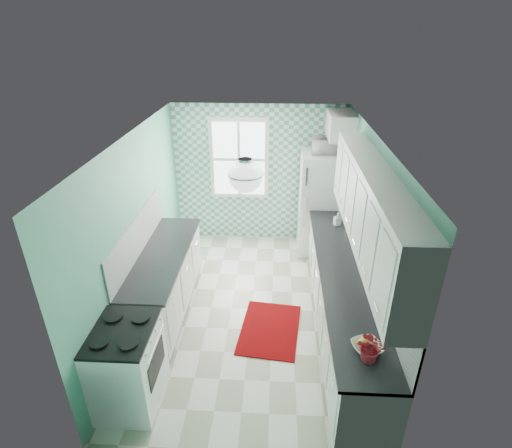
# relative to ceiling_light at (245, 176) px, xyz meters

# --- Properties ---
(floor) EXTENTS (3.00, 4.40, 0.02)m
(floor) POSITION_rel_ceiling_light_xyz_m (0.00, 0.80, -2.33)
(floor) COLOR white
(floor) RESTS_ON ground
(ceiling) EXTENTS (3.00, 4.40, 0.02)m
(ceiling) POSITION_rel_ceiling_light_xyz_m (0.00, 0.80, 0.19)
(ceiling) COLOR white
(ceiling) RESTS_ON wall_back
(wall_back) EXTENTS (3.00, 0.02, 2.50)m
(wall_back) POSITION_rel_ceiling_light_xyz_m (0.00, 3.01, -1.07)
(wall_back) COLOR #56A68A
(wall_back) RESTS_ON floor
(wall_front) EXTENTS (3.00, 0.02, 2.50)m
(wall_front) POSITION_rel_ceiling_light_xyz_m (0.00, -1.41, -1.07)
(wall_front) COLOR #56A68A
(wall_front) RESTS_ON floor
(wall_left) EXTENTS (0.02, 4.40, 2.50)m
(wall_left) POSITION_rel_ceiling_light_xyz_m (-1.51, 0.80, -1.07)
(wall_left) COLOR #56A68A
(wall_left) RESTS_ON floor
(wall_right) EXTENTS (0.02, 4.40, 2.50)m
(wall_right) POSITION_rel_ceiling_light_xyz_m (1.51, 0.80, -1.07)
(wall_right) COLOR #56A68A
(wall_right) RESTS_ON floor
(accent_wall) EXTENTS (3.00, 0.01, 2.50)m
(accent_wall) POSITION_rel_ceiling_light_xyz_m (0.00, 2.99, -1.07)
(accent_wall) COLOR #52A28C
(accent_wall) RESTS_ON wall_back
(window) EXTENTS (1.04, 0.05, 1.44)m
(window) POSITION_rel_ceiling_light_xyz_m (-0.35, 2.96, -0.77)
(window) COLOR white
(window) RESTS_ON wall_back
(backsplash_right) EXTENTS (0.02, 3.60, 0.51)m
(backsplash_right) POSITION_rel_ceiling_light_xyz_m (1.49, 0.40, -1.13)
(backsplash_right) COLOR white
(backsplash_right) RESTS_ON wall_right
(backsplash_left) EXTENTS (0.02, 2.15, 0.51)m
(backsplash_left) POSITION_rel_ceiling_light_xyz_m (-1.49, 0.73, -1.13)
(backsplash_left) COLOR white
(backsplash_left) RESTS_ON wall_left
(upper_cabinets_right) EXTENTS (0.33, 3.20, 0.90)m
(upper_cabinets_right) POSITION_rel_ceiling_light_xyz_m (1.33, 0.20, -0.42)
(upper_cabinets_right) COLOR white
(upper_cabinets_right) RESTS_ON wall_right
(upper_cabinet_fridge) EXTENTS (0.40, 0.74, 0.40)m
(upper_cabinet_fridge) POSITION_rel_ceiling_light_xyz_m (1.30, 2.63, -0.07)
(upper_cabinet_fridge) COLOR white
(upper_cabinet_fridge) RESTS_ON wall_right
(ceiling_light) EXTENTS (0.34, 0.34, 0.35)m
(ceiling_light) POSITION_rel_ceiling_light_xyz_m (0.00, 0.00, 0.00)
(ceiling_light) COLOR silver
(ceiling_light) RESTS_ON ceiling
(base_cabinets_right) EXTENTS (0.60, 3.60, 0.90)m
(base_cabinets_right) POSITION_rel_ceiling_light_xyz_m (1.20, 0.40, -1.87)
(base_cabinets_right) COLOR white
(base_cabinets_right) RESTS_ON floor
(countertop_right) EXTENTS (0.63, 3.60, 0.04)m
(countertop_right) POSITION_rel_ceiling_light_xyz_m (1.19, 0.40, -1.40)
(countertop_right) COLOR black
(countertop_right) RESTS_ON base_cabinets_right
(base_cabinets_left) EXTENTS (0.60, 2.15, 0.90)m
(base_cabinets_left) POSITION_rel_ceiling_light_xyz_m (-1.20, 0.73, -1.87)
(base_cabinets_left) COLOR white
(base_cabinets_left) RESTS_ON floor
(countertop_left) EXTENTS (0.63, 2.15, 0.04)m
(countertop_left) POSITION_rel_ceiling_light_xyz_m (-1.19, 0.73, -1.40)
(countertop_left) COLOR black
(countertop_left) RESTS_ON base_cabinets_left
(fridge) EXTENTS (0.78, 0.77, 1.80)m
(fridge) POSITION_rel_ceiling_light_xyz_m (1.11, 2.58, -1.42)
(fridge) COLOR white
(fridge) RESTS_ON floor
(stove) EXTENTS (0.63, 0.78, 0.94)m
(stove) POSITION_rel_ceiling_light_xyz_m (-1.20, -0.79, -1.83)
(stove) COLOR white
(stove) RESTS_ON floor
(sink) EXTENTS (0.45, 0.38, 0.53)m
(sink) POSITION_rel_ceiling_light_xyz_m (1.20, 1.44, -1.39)
(sink) COLOR silver
(sink) RESTS_ON countertop_right
(rug) EXTENTS (0.88, 1.16, 0.02)m
(rug) POSITION_rel_ceiling_light_xyz_m (0.27, 0.38, -2.32)
(rug) COLOR maroon
(rug) RESTS_ON floor
(dish_towel) EXTENTS (0.11, 0.22, 0.35)m
(dish_towel) POSITION_rel_ceiling_light_xyz_m (0.89, 1.59, -1.84)
(dish_towel) COLOR #76C1C0
(dish_towel) RESTS_ON base_cabinets_right
(fruit_bowl) EXTENTS (0.35, 0.35, 0.07)m
(fruit_bowl) POSITION_rel_ceiling_light_xyz_m (1.20, -0.91, -1.35)
(fruit_bowl) COLOR white
(fruit_bowl) RESTS_ON countertop_right
(potted_plant) EXTENTS (0.30, 0.27, 0.30)m
(potted_plant) POSITION_rel_ceiling_light_xyz_m (1.20, -1.03, -1.23)
(potted_plant) COLOR red
(potted_plant) RESTS_ON countertop_right
(soap_bottle) EXTENTS (0.11, 0.11, 0.20)m
(soap_bottle) POSITION_rel_ceiling_light_xyz_m (1.25, 1.70, -1.28)
(soap_bottle) COLOR #93BDD1
(soap_bottle) RESTS_ON countertop_right
(microwave) EXTENTS (0.47, 0.33, 0.26)m
(microwave) POSITION_rel_ceiling_light_xyz_m (1.11, 2.58, -0.40)
(microwave) COLOR silver
(microwave) RESTS_ON fridge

